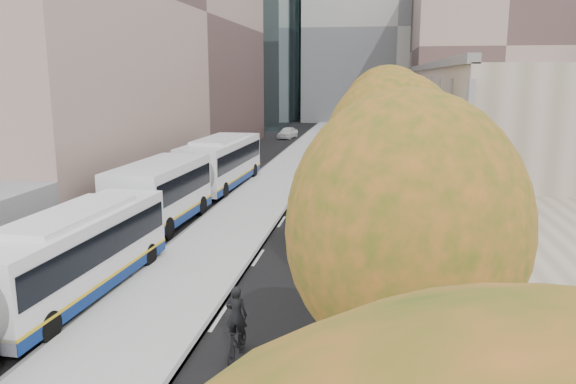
% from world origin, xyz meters
% --- Properties ---
extents(bus_platform, '(4.25, 150.00, 0.15)m').
position_xyz_m(bus_platform, '(-3.88, 35.00, 0.07)').
color(bus_platform, silver).
rests_on(bus_platform, ground).
extents(sidewalk, '(4.75, 150.00, 0.08)m').
position_xyz_m(sidewalk, '(4.12, 35.00, 0.04)').
color(sidewalk, gray).
rests_on(sidewalk, ground).
extents(building_tan, '(18.00, 92.00, 8.00)m').
position_xyz_m(building_tan, '(15.50, 64.00, 4.00)').
color(building_tan, gray).
rests_on(building_tan, ground).
extents(building_midrise, '(24.00, 46.00, 25.00)m').
position_xyz_m(building_midrise, '(-22.50, 41.00, 12.50)').
color(building_midrise, gray).
rests_on(building_midrise, ground).
extents(building_far_block, '(30.00, 18.00, 30.00)m').
position_xyz_m(building_far_block, '(6.00, 96.00, 15.00)').
color(building_far_block, '#A7A399').
rests_on(building_far_block, ground).
extents(bus_shelter, '(1.90, 4.40, 2.53)m').
position_xyz_m(bus_shelter, '(5.69, 10.96, 2.19)').
color(bus_shelter, '#383A3F').
rests_on(bus_shelter, sidewalk).
extents(tree_b, '(4.00, 4.00, 6.97)m').
position_xyz_m(tree_b, '(3.60, 5.00, 5.04)').
color(tree_b, black).
rests_on(tree_b, sidewalk).
extents(tree_c, '(4.20, 4.20, 7.28)m').
position_xyz_m(tree_c, '(3.60, 13.00, 5.25)').
color(tree_c, black).
rests_on(tree_c, sidewalk).
extents(tree_d, '(4.40, 4.40, 7.60)m').
position_xyz_m(tree_d, '(3.60, 22.00, 5.47)').
color(tree_d, black).
rests_on(tree_d, sidewalk).
extents(bus_far, '(3.48, 19.42, 3.22)m').
position_xyz_m(bus_far, '(-7.40, 28.27, 1.76)').
color(bus_far, white).
rests_on(bus_far, ground).
extents(cyclist, '(0.62, 1.64, 2.07)m').
position_xyz_m(cyclist, '(-0.45, 9.50, 0.77)').
color(cyclist, black).
rests_on(cyclist, ground).
extents(distant_car, '(2.31, 4.32, 1.40)m').
position_xyz_m(distant_car, '(-7.52, 63.72, 0.70)').
color(distant_car, silver).
rests_on(distant_car, ground).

